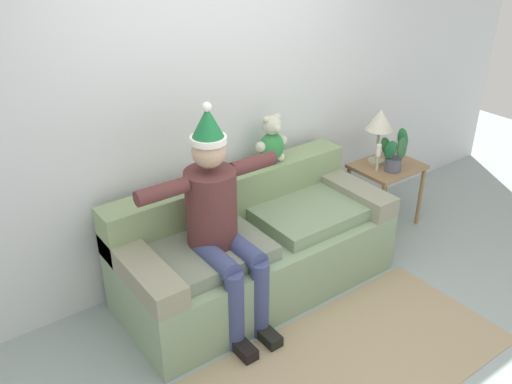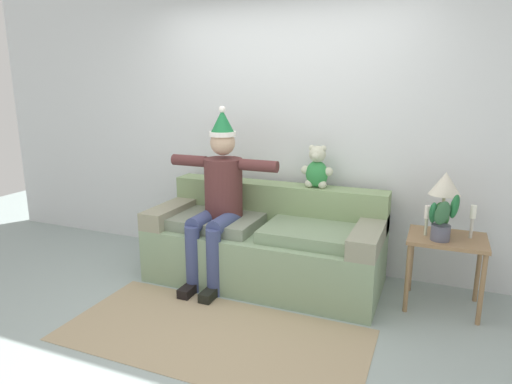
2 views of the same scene
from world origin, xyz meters
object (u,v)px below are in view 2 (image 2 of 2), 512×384
(person_seated, at_px, (219,194))
(table_lamp, at_px, (445,186))
(couch, at_px, (266,243))
(candle_tall, at_px, (427,216))
(candle_short, at_px, (473,217))
(side_table, at_px, (446,248))
(teddy_bear, at_px, (317,169))
(potted_plant, at_px, (442,219))

(person_seated, bearing_deg, table_lamp, 9.55)
(couch, relative_size, candle_tall, 8.55)
(candle_short, bearing_deg, side_table, -166.09)
(table_lamp, bearing_deg, person_seated, -170.45)
(person_seated, distance_m, teddy_bear, 0.90)
(potted_plant, xyz_separation_m, candle_tall, (-0.11, 0.08, -0.01))
(couch, distance_m, person_seated, 0.62)
(couch, xyz_separation_m, side_table, (1.49, 0.05, 0.15))
(candle_short, bearing_deg, person_seated, -172.88)
(side_table, relative_size, potted_plant, 1.54)
(person_seated, height_order, candle_short, person_seated)
(person_seated, bearing_deg, potted_plant, 3.58)
(side_table, bearing_deg, candle_short, 13.91)
(table_lamp, distance_m, candle_tall, 0.27)
(side_table, bearing_deg, candle_tall, -172.94)
(side_table, height_order, candle_short, candle_short)
(teddy_bear, height_order, side_table, teddy_bear)
(teddy_bear, xyz_separation_m, table_lamp, (1.06, -0.13, -0.04))
(side_table, xyz_separation_m, candle_tall, (-0.16, -0.02, 0.25))
(potted_plant, bearing_deg, side_table, 62.02)
(couch, xyz_separation_m, table_lamp, (1.44, 0.15, 0.62))
(person_seated, distance_m, potted_plant, 1.82)
(side_table, xyz_separation_m, table_lamp, (-0.05, 0.09, 0.47))
(table_lamp, distance_m, potted_plant, 0.28)
(person_seated, xyz_separation_m, teddy_bear, (0.76, 0.43, 0.21))
(candle_tall, bearing_deg, couch, -178.53)
(couch, height_order, table_lamp, table_lamp)
(teddy_bear, xyz_separation_m, side_table, (1.11, -0.22, -0.51))
(teddy_bear, bearing_deg, table_lamp, -6.92)
(person_seated, xyz_separation_m, side_table, (1.87, 0.21, -0.31))
(person_seated, bearing_deg, candle_tall, 6.47)
(person_seated, distance_m, candle_short, 2.05)
(couch, bearing_deg, teddy_bear, 36.16)
(couch, distance_m, teddy_bear, 0.81)
(teddy_bear, bearing_deg, candle_short, -8.09)
(side_table, relative_size, candle_tall, 2.45)
(side_table, distance_m, table_lamp, 0.48)
(table_lamp, bearing_deg, couch, -174.18)
(couch, bearing_deg, candle_tall, 1.47)
(side_table, height_order, table_lamp, table_lamp)
(couch, height_order, candle_short, candle_short)
(teddy_bear, height_order, candle_tall, teddy_bear)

